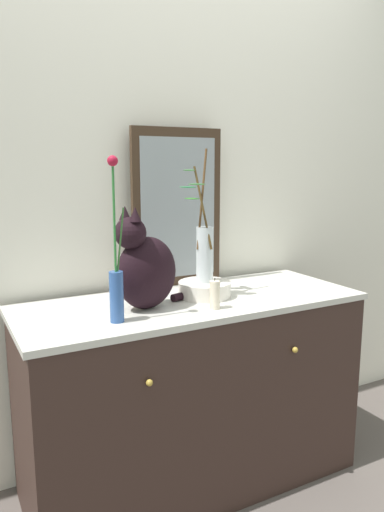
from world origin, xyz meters
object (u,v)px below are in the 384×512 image
Objects in this scene: vase_glass_clear at (204,249)px; mirror_leaning at (178,208)px; sideboard at (192,392)px; candle_pillar at (215,295)px; vase_slim_green at (116,281)px; bowl_porcelain at (205,289)px; cat_sitting at (145,268)px.

mirror_leaning is at bearing 90.53° from vase_glass_clear.
candle_pillar is (0.01, -0.16, 0.46)m from sideboard.
vase_slim_green is (-0.43, -0.38, -0.20)m from mirror_leaning.
vase_slim_green is 0.47m from bowl_porcelain.
vase_glass_clear is (0.06, 0.01, 0.61)m from sideboard.
mirror_leaning reaches higher than candle_pillar.
vase_glass_clear reaches higher than sideboard.
bowl_porcelain is 0.40× the size of vase_glass_clear.
candle_pillar reaches higher than bowl_porcelain.
cat_sitting is at bearing -170.69° from vase_glass_clear.
mirror_leaning reaches higher than vase_slim_green.
sideboard is 0.44m from bowl_porcelain.
candle_pillar is (0.23, -0.13, -0.11)m from cat_sitting.
vase_slim_green is at bearing -161.26° from vase_glass_clear.
mirror_leaning is 1.23× the size of vase_slim_green.
cat_sitting is 0.86× the size of vase_glass_clear.
mirror_leaning is 0.44m from cat_sitting.
bowl_porcelain is at bearing 18.50° from vase_slim_green.
sideboard is at bearing -103.67° from mirror_leaning.
bowl_porcelain is at bearing 72.72° from candle_pillar.
cat_sitting is at bearing 33.65° from vase_slim_green.
candle_pillar is at bearing -3.97° from vase_slim_green.
vase_glass_clear reaches higher than vase_slim_green.
mirror_leaning reaches higher than bowl_porcelain.
vase_glass_clear is 4.49× the size of candle_pillar.
cat_sitting reaches higher than sideboard.
vase_slim_green reaches higher than candle_pillar.
cat_sitting is 0.29m from vase_glass_clear.
sideboard is 0.61m from vase_glass_clear.
mirror_leaning is 5.80× the size of candle_pillar.
vase_glass_clear reaches higher than bowl_porcelain.
vase_glass_clear is at bearing 9.31° from cat_sitting.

